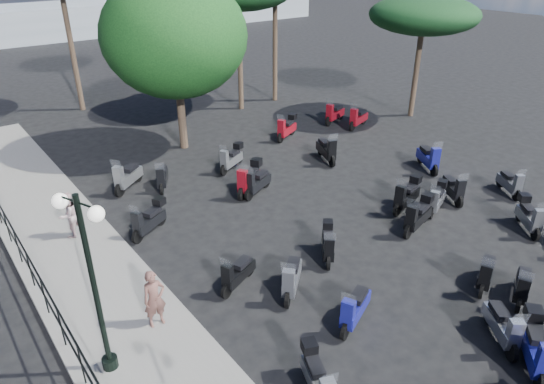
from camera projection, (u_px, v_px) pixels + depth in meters
ground at (334, 249)px, 14.87m from camera, size 120.00×120.00×0.00m
sidewalk at (89, 278)px, 13.44m from camera, size 3.00×30.00×0.15m
railing at (35, 275)px, 12.21m from camera, size 0.04×26.04×1.10m
lamp_post_1 at (92, 277)px, 9.44m from camera, size 0.66×1.17×4.22m
woman at (154, 299)px, 11.40m from camera, size 0.57×0.39×1.50m
pedestrian_far at (69, 215)px, 14.94m from camera, size 0.89×0.82×1.49m
scooter_2 at (318, 379)px, 9.81m from camera, size 0.82×1.50×1.27m
scooter_3 at (237, 274)px, 13.03m from camera, size 1.48×0.78×1.24m
scooter_4 at (149, 220)px, 15.45m from camera, size 1.54×0.96×1.33m
scooter_5 at (127, 177)px, 18.25m from camera, size 1.55×1.22×1.48m
scooter_6 at (536, 348)px, 10.49m from camera, size 1.52×1.29×1.45m
scooter_7 at (503, 326)px, 11.20m from camera, size 1.08×1.40×1.32m
scooter_8 at (354, 309)px, 11.72m from camera, size 1.58×0.86×1.34m
scooter_9 at (291, 278)px, 12.79m from camera, size 1.35×1.21×1.36m
scooter_10 at (249, 179)px, 18.00m from camera, size 1.66×1.12×1.47m
scooter_11 at (162, 177)px, 18.39m from camera, size 0.94×1.45×1.29m
scooter_14 at (328, 244)px, 14.25m from camera, size 1.14×1.27×1.24m
scooter_15 at (418, 216)px, 15.63m from camera, size 1.75×0.71×1.41m
scooter_16 at (257, 183)px, 17.92m from camera, size 1.61×0.86×1.36m
scooter_17 at (231, 159)px, 19.88m from camera, size 1.52×0.91×1.31m
scooter_19 at (522, 286)px, 12.54m from camera, size 1.48×0.81×1.26m
scooter_21 at (437, 199)px, 16.75m from camera, size 1.52×0.81×1.27m
scooter_22 at (327, 150)px, 20.65m from camera, size 0.90×1.76×1.47m
scooter_23 at (287, 128)px, 23.08m from camera, size 1.63×0.94×1.39m
scooter_25 at (529, 217)px, 15.63m from camera, size 1.22×1.37×1.33m
scooter_26 at (453, 189)px, 17.49m from camera, size 0.95×1.50×1.32m
scooter_27 at (510, 183)px, 17.93m from camera, size 0.95×1.40×1.27m
scooter_28 at (429, 158)px, 19.85m from camera, size 1.08×1.67×1.48m
scooter_29 at (334, 114)px, 25.11m from camera, size 1.75×0.79×1.43m
scooter_30 at (486, 273)px, 13.04m from camera, size 1.48×0.81×1.26m
scooter_31 at (407, 195)px, 16.89m from camera, size 1.75×0.71×1.41m
scooter_32 at (358, 118)px, 24.45m from camera, size 1.75×0.79×1.43m
broadleaf_tree at (175, 36)px, 20.06m from camera, size 6.07×6.07×7.54m
pine_3 at (424, 15)px, 24.08m from camera, size 5.47×5.47×6.16m
distant_hills at (4, 25)px, 45.96m from camera, size 70.00×8.00×3.00m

